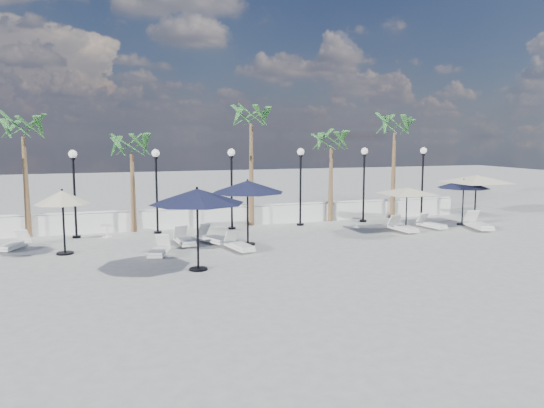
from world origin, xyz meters
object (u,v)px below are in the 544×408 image
object	(u,v)px
lounger_1	(184,240)
lounger_4	(159,250)
lounger_2	(14,244)
lounger_3	(213,238)
parasol_navy_right	(464,184)
parasol_navy_mid	(248,187)
lounger_5	(239,245)
parasol_cream_sq_a	(407,188)
lounger_6	(403,227)
lounger_7	(479,224)
parasol_cream_small	(62,198)
lounger_8	(432,224)
parasol_cream_sq_b	(477,175)
parasol_navy_left	(197,197)

from	to	relation	value
lounger_1	lounger_4	bearing A→B (deg)	-130.55
lounger_2	lounger_3	size ratio (longest dim) A/B	0.94
lounger_2	parasol_navy_right	bearing A→B (deg)	22.62
lounger_2	parasol_navy_mid	size ratio (longest dim) A/B	0.58
lounger_5	parasol_navy_mid	xyz separation A→B (m)	(0.62, 0.95, 2.16)
parasol_cream_sq_a	lounger_6	bearing A→B (deg)	-139.55
parasol_cream_sq_a	lounger_3	bearing A→B (deg)	-178.91
lounger_7	parasol_cream_sq_a	size ratio (longest dim) A/B	0.46
parasol_cream_small	lounger_1	bearing A→B (deg)	3.42
lounger_1	lounger_5	bearing A→B (deg)	-47.63
lounger_4	lounger_7	bearing A→B (deg)	21.48
parasol_navy_mid	parasol_cream_sq_a	bearing A→B (deg)	6.49
parasol_navy_right	lounger_3	bearing A→B (deg)	-176.92
lounger_2	parasol_cream_small	xyz separation A→B (m)	(1.96, -1.48, 1.91)
lounger_5	parasol_cream_small	world-z (taller)	parasol_cream_small
lounger_4	parasol_cream_small	xyz separation A→B (m)	(-3.36, 1.39, 1.91)
lounger_4	lounger_8	bearing A→B (deg)	26.15
parasol_cream_small	lounger_4	bearing A→B (deg)	-22.42
parasol_navy_right	lounger_7	bearing A→B (deg)	-95.99
lounger_1	parasol_cream_sq_b	xyz separation A→B (m)	(14.75, 0.62, 2.26)
lounger_2	parasol_cream_sq_a	world-z (taller)	parasol_cream_sq_a
lounger_3	parasol_navy_right	size ratio (longest dim) A/B	0.72
lounger_2	lounger_5	distance (m)	8.86
parasol_navy_mid	parasol_cream_sq_a	size ratio (longest dim) A/B	0.68
lounger_7	parasol_cream_small	bearing A→B (deg)	-168.18
lounger_1	parasol_navy_right	size ratio (longest dim) A/B	0.69
lounger_4	parasol_cream_sq_b	size ratio (longest dim) A/B	0.33
lounger_7	parasol_navy_right	world-z (taller)	parasol_navy_right
lounger_4	parasol_cream_sq_a	xyz separation A→B (m)	(11.66, 1.80, 1.81)
lounger_7	lounger_8	distance (m)	2.17
parasol_cream_sq_b	lounger_8	bearing A→B (deg)	-171.84
lounger_1	lounger_7	size ratio (longest dim) A/B	0.87
lounger_1	parasol_cream_sq_a	world-z (taller)	parasol_cream_sq_a
lounger_1	parasol_cream_sq_a	bearing A→B (deg)	-4.09
lounger_3	parasol_navy_mid	distance (m)	2.62
lounger_1	parasol_cream_sq_a	distance (m)	10.62
lounger_5	parasol_cream_sq_a	distance (m)	8.99
lounger_2	parasol_cream_sq_a	distance (m)	17.10
parasol_navy_mid	lounger_6	bearing A→B (deg)	4.52
lounger_7	parasol_cream_sq_b	xyz separation A→B (m)	(0.86, 1.36, 2.23)
lounger_3	parasol_navy_mid	xyz separation A→B (m)	(1.31, -0.73, 2.15)
lounger_2	lounger_3	world-z (taller)	lounger_3
parasol_cream_small	parasol_navy_left	bearing A→B (deg)	-42.32
lounger_3	lounger_7	bearing A→B (deg)	-27.87
lounger_7	parasol_navy_left	bearing A→B (deg)	-152.81
lounger_4	parasol_navy_left	xyz separation A→B (m)	(0.99, -2.57, 2.24)
lounger_6	parasol_cream_sq_b	bearing A→B (deg)	4.32
parasol_cream_sq_b	parasol_cream_sq_a	bearing A→B (deg)	-173.61
lounger_4	parasol_cream_small	world-z (taller)	parasol_cream_small
lounger_2	lounger_8	world-z (taller)	lounger_2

